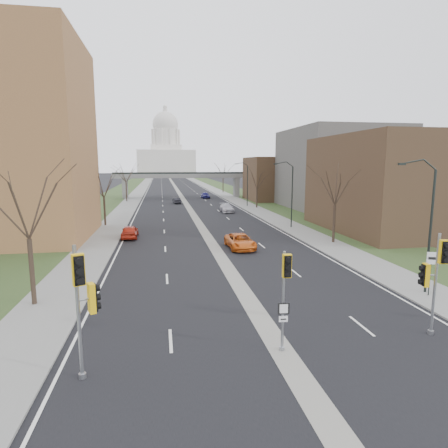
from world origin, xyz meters
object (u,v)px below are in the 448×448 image
object	(u,v)px
signal_pole_right	(435,270)
signal_pole_median	(285,284)
car_right_near	(240,241)
speed_limit_sign	(431,266)
car_right_far	(205,195)
car_left_far	(177,201)
signal_pole_left	(84,293)
car_left_near	(130,232)
car_right_mid	(227,208)

from	to	relation	value
signal_pole_right	signal_pole_median	bearing A→B (deg)	-165.60
car_right_near	signal_pole_median	bearing A→B (deg)	-98.47
speed_limit_sign	car_right_far	bearing A→B (deg)	114.50
speed_limit_sign	car_left_far	size ratio (longest dim) A/B	0.73
signal_pole_right	signal_pole_left	bearing A→B (deg)	-165.01
signal_pole_right	car_left_near	xyz separation A→B (m)	(-16.69, 28.09, -2.62)
signal_pole_left	car_left_far	bearing A→B (deg)	61.16
signal_pole_median	car_right_far	xyz separation A→B (m)	(5.61, 77.77, -2.49)
car_right_far	signal_pole_left	bearing A→B (deg)	-103.67
car_right_far	car_right_near	bearing A→B (deg)	-96.76
signal_pole_median	car_left_far	bearing A→B (deg)	94.96
signal_pole_left	car_right_far	size ratio (longest dim) A/B	1.21
car_right_mid	signal_pole_right	bearing A→B (deg)	-88.61
signal_pole_right	car_left_far	world-z (taller)	signal_pole_right
signal_pole_left	car_right_mid	xyz separation A→B (m)	(14.48, 50.66, -2.84)
signal_pole_left	signal_pole_right	bearing A→B (deg)	-19.35
signal_pole_median	car_right_mid	world-z (taller)	signal_pole_median
signal_pole_right	car_left_near	bearing A→B (deg)	131.60
car_right_near	signal_pole_left	bearing A→B (deg)	-118.08
signal_pole_right	car_right_far	world-z (taller)	signal_pole_right
signal_pole_left	car_left_near	world-z (taller)	signal_pole_left
speed_limit_sign	car_left_far	bearing A→B (deg)	122.40
signal_pole_left	car_right_near	world-z (taller)	signal_pole_left
signal_pole_left	car_right_far	world-z (taller)	signal_pole_left
signal_pole_median	car_right_near	distance (m)	21.46
car_left_near	car_right_far	distance (m)	51.32
car_left_near	car_right_far	size ratio (longest dim) A/B	0.99
signal_pole_left	car_right_mid	distance (m)	52.77
car_left_far	speed_limit_sign	bearing A→B (deg)	96.04
signal_pole_median	car_right_far	distance (m)	78.01
signal_pole_right	car_right_near	xyz separation A→B (m)	(-5.23, 20.69, -2.65)
car_left_far	car_right_near	world-z (taller)	car_right_near
signal_pole_left	speed_limit_sign	bearing A→B (deg)	-6.38
car_left_near	car_right_mid	distance (m)	26.23
signal_pole_median	signal_pole_right	world-z (taller)	signal_pole_right
signal_pole_right	car_right_near	world-z (taller)	signal_pole_right
signal_pole_median	car_left_near	world-z (taller)	signal_pole_median
signal_pole_left	signal_pole_right	size ratio (longest dim) A/B	1.05
speed_limit_sign	car_left_near	world-z (taller)	speed_limit_sign
signal_pole_median	signal_pole_right	distance (m)	7.74
car_right_near	car_right_mid	distance (m)	29.06
car_left_far	car_right_far	distance (m)	13.88
signal_pole_left	speed_limit_sign	xyz separation A→B (m)	(19.85, 6.10, -1.49)
signal_pole_median	signal_pole_right	bearing A→B (deg)	6.73
signal_pole_right	car_left_near	size ratio (longest dim) A/B	1.16
car_right_near	car_right_mid	bearing A→B (deg)	81.00
car_left_near	car_right_mid	size ratio (longest dim) A/B	0.89
signal_pole_left	car_right_mid	world-z (taller)	signal_pole_left
signal_pole_left	signal_pole_median	size ratio (longest dim) A/B	1.17
signal_pole_median	signal_pole_right	xyz separation A→B (m)	(7.72, 0.47, 0.12)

